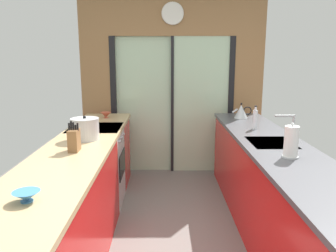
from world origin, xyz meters
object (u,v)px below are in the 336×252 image
at_px(mixing_bowl_far, 106,115).
at_px(kettle, 241,111).
at_px(knife_block, 74,140).
at_px(mixing_bowl_mid, 27,196).
at_px(oven_range, 97,166).
at_px(paper_towel_roll, 291,142).
at_px(stock_pot, 85,129).
at_px(soap_bottle_far, 255,119).

distance_m(mixing_bowl_far, kettle, 1.78).
height_order(knife_block, kettle, knife_block).
bearing_deg(kettle, knife_block, -139.07).
relative_size(mixing_bowl_far, kettle, 0.54).
relative_size(mixing_bowl_mid, knife_block, 0.58).
distance_m(oven_range, mixing_bowl_mid, 2.05).
xyz_separation_m(oven_range, knife_block, (0.02, -0.97, 0.56)).
bearing_deg(mixing_bowl_mid, kettle, 55.18).
bearing_deg(kettle, paper_towel_roll, -90.06).
xyz_separation_m(oven_range, stock_pot, (0.02, -0.57, 0.57)).
xyz_separation_m(mixing_bowl_far, knife_block, (-0.00, -1.58, 0.06)).
bearing_deg(mixing_bowl_mid, knife_block, 90.00).
distance_m(mixing_bowl_mid, knife_block, 1.02).
bearing_deg(paper_towel_roll, mixing_bowl_mid, -155.51).
bearing_deg(paper_towel_roll, mixing_bowl_far, 134.92).
distance_m(oven_range, stock_pot, 0.81).
distance_m(kettle, paper_towel_roll, 1.75).
bearing_deg(kettle, stock_pot, -147.39).
bearing_deg(oven_range, mixing_bowl_far, 88.25).
xyz_separation_m(stock_pot, paper_towel_roll, (1.78, -0.61, 0.02)).
xyz_separation_m(kettle, paper_towel_roll, (-0.00, -1.75, 0.04)).
height_order(oven_range, mixing_bowl_mid, mixing_bowl_mid).
bearing_deg(mixing_bowl_mid, oven_range, 90.53).
height_order(oven_range, stock_pot, stock_pot).
bearing_deg(knife_block, oven_range, 91.08).
relative_size(soap_bottle_far, paper_towel_roll, 0.93).
distance_m(mixing_bowl_far, knife_block, 1.58).
bearing_deg(mixing_bowl_far, paper_towel_roll, -45.08).
bearing_deg(soap_bottle_far, oven_range, 176.45).
xyz_separation_m(kettle, soap_bottle_far, (-0.00, -0.68, 0.02)).
bearing_deg(mixing_bowl_mid, paper_towel_roll, 24.49).
height_order(mixing_bowl_far, soap_bottle_far, soap_bottle_far).
bearing_deg(knife_block, mixing_bowl_far, 90.00).
xyz_separation_m(oven_range, mixing_bowl_far, (0.02, 0.60, 0.51)).
bearing_deg(oven_range, knife_block, -88.92).
bearing_deg(mixing_bowl_far, stock_pot, -90.00).
bearing_deg(stock_pot, soap_bottle_far, 14.40).
height_order(mixing_bowl_mid, stock_pot, stock_pot).
xyz_separation_m(mixing_bowl_mid, stock_pot, (-0.00, 1.42, 0.07)).
height_order(mixing_bowl_far, knife_block, knife_block).
xyz_separation_m(soap_bottle_far, paper_towel_roll, (0.00, -1.07, 0.01)).
bearing_deg(oven_range, soap_bottle_far, -3.55).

